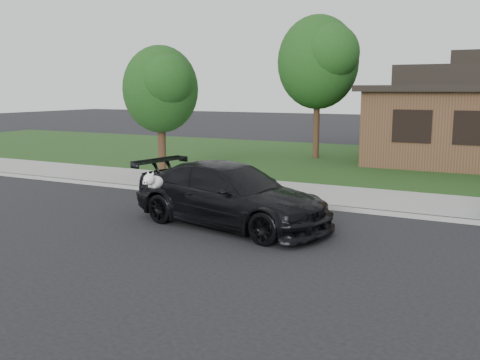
% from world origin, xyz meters
% --- Properties ---
extents(ground, '(120.00, 120.00, 0.00)m').
position_xyz_m(ground, '(0.00, 0.00, 0.00)').
color(ground, black).
rests_on(ground, ground).
extents(sidewalk, '(60.00, 3.00, 0.12)m').
position_xyz_m(sidewalk, '(0.00, 5.00, 0.06)').
color(sidewalk, gray).
rests_on(sidewalk, ground).
extents(curb, '(60.00, 0.12, 0.12)m').
position_xyz_m(curb, '(0.00, 3.50, 0.06)').
color(curb, gray).
rests_on(curb, ground).
extents(lawn, '(60.00, 13.00, 0.13)m').
position_xyz_m(lawn, '(0.00, 13.00, 0.07)').
color(lawn, '#193814').
rests_on(lawn, ground).
extents(sedan, '(5.41, 3.01, 1.48)m').
position_xyz_m(sedan, '(-2.44, 0.78, 0.74)').
color(sedan, black).
rests_on(sedan, ground).
extents(tree_0, '(3.78, 3.60, 6.34)m').
position_xyz_m(tree_0, '(-4.34, 12.88, 4.48)').
color(tree_0, '#332114').
rests_on(tree_0, ground).
extents(tree_2, '(2.73, 2.60, 4.59)m').
position_xyz_m(tree_2, '(-7.38, 5.11, 3.27)').
color(tree_2, '#332114').
rests_on(tree_2, ground).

